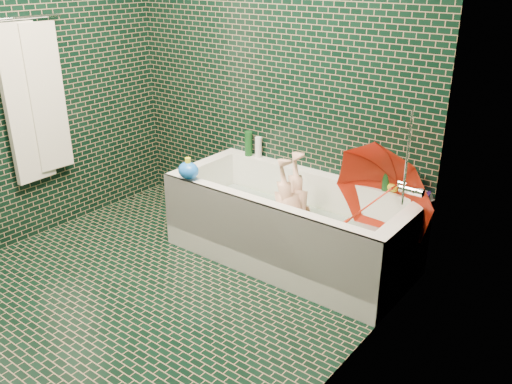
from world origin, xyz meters
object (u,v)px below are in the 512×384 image
Objects in this scene: child at (294,222)px; bath_toy at (188,170)px; rubber_duck at (394,186)px; umbrella at (371,203)px; bathtub at (289,231)px.

bath_toy reaches higher than child.
child is at bearing -151.89° from rubber_duck.
umbrella is at bearing -100.66° from rubber_duck.
umbrella is (0.57, 0.05, 0.35)m from bathtub.
umbrella reaches higher than bathtub.
child is 0.58m from umbrella.
rubber_duck is (0.59, 0.34, 0.38)m from bathtub.
rubber_duck is at bearing 126.33° from child.
child is 0.71m from rubber_duck.
rubber_duck is at bearing 29.71° from bathtub.
bath_toy reaches higher than rubber_duck.
child is at bearing -25.01° from bathtub.
umbrella reaches higher than bath_toy.
rubber_duck reaches higher than bathtub.
bathtub is 15.09× the size of rubber_duck.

